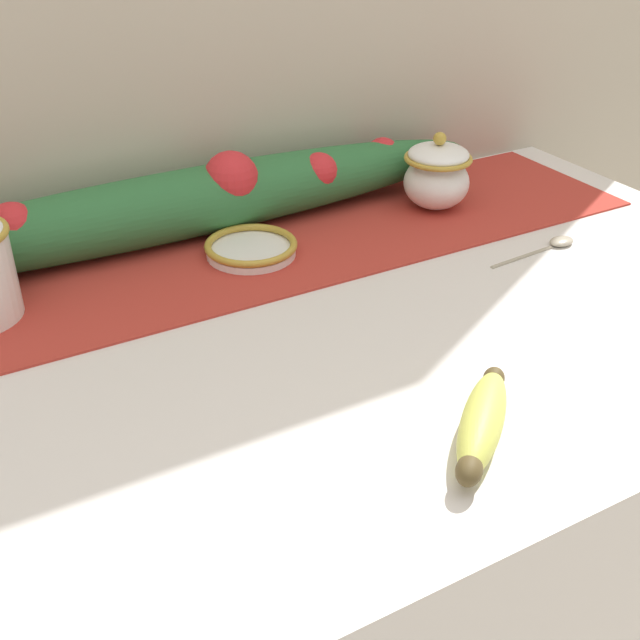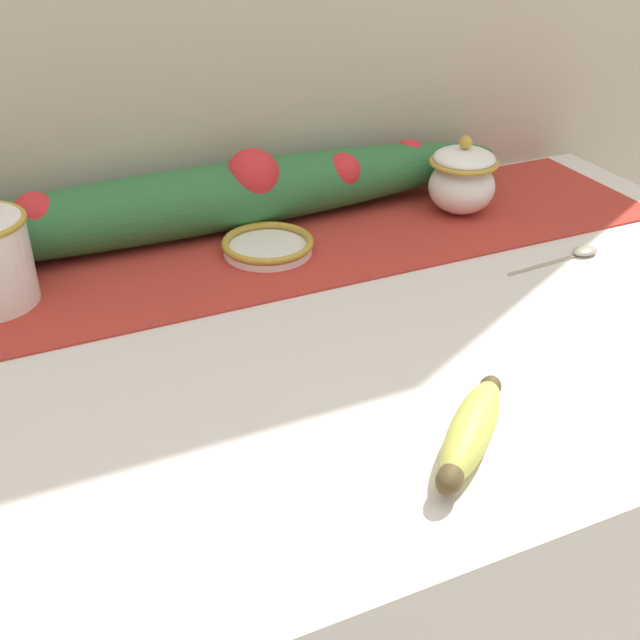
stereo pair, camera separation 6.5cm
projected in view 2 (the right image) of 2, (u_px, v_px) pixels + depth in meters
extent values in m
cube|color=silver|center=(292.00, 610.00, 1.16)|extent=(1.44, 0.75, 0.93)
cube|color=#B7AD99|center=(170.00, 32.00, 1.09)|extent=(2.24, 0.04, 2.40)
cube|color=#B23328|center=(222.00, 258.00, 1.10)|extent=(1.32, 0.28, 0.00)
ellipsoid|color=white|center=(462.00, 187.00, 1.21)|extent=(0.10, 0.10, 0.08)
torus|color=#B79333|center=(464.00, 162.00, 1.19)|extent=(0.10, 0.10, 0.01)
ellipsoid|color=white|center=(464.00, 158.00, 1.19)|extent=(0.09, 0.09, 0.03)
sphere|color=#B79333|center=(466.00, 142.00, 1.18)|extent=(0.02, 0.02, 0.02)
cylinder|color=white|center=(268.00, 249.00, 1.11)|extent=(0.12, 0.12, 0.01)
torus|color=#B79333|center=(268.00, 243.00, 1.10)|extent=(0.13, 0.13, 0.01)
ellipsoid|color=#CCD156|center=(472.00, 429.00, 0.75)|extent=(0.15, 0.14, 0.04)
ellipsoid|color=brown|center=(450.00, 479.00, 0.69)|extent=(0.04, 0.04, 0.02)
ellipsoid|color=brown|center=(490.00, 387.00, 0.81)|extent=(0.04, 0.04, 0.02)
cube|color=#A89E89|center=(542.00, 265.00, 1.08)|extent=(0.12, 0.01, 0.00)
ellipsoid|color=#A89E89|center=(585.00, 251.00, 1.11)|extent=(0.04, 0.03, 0.01)
ellipsoid|color=#2D6B38|center=(199.00, 201.00, 1.14)|extent=(1.00, 0.11, 0.10)
sphere|color=red|center=(36.00, 217.00, 1.05)|extent=(0.07, 0.07, 0.07)
sphere|color=red|center=(152.00, 195.00, 1.13)|extent=(0.06, 0.06, 0.06)
sphere|color=red|center=(253.00, 176.00, 1.15)|extent=(0.08, 0.08, 0.08)
sphere|color=red|center=(342.00, 173.00, 1.20)|extent=(0.06, 0.06, 0.06)
sphere|color=red|center=(410.00, 157.00, 1.27)|extent=(0.05, 0.05, 0.05)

